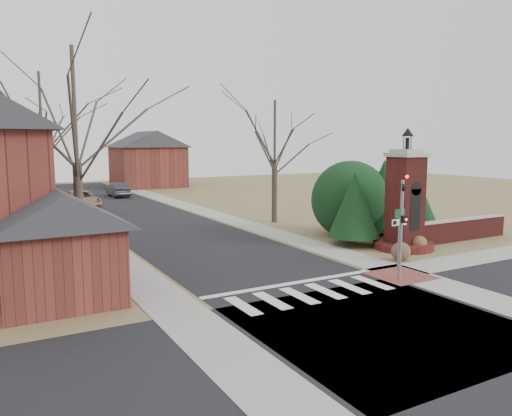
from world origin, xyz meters
TOP-DOWN VIEW (x-y plane):
  - ground at (0.00, 0.00)m, footprint 120.00×120.00m
  - main_street at (0.00, 22.00)m, footprint 8.00×70.00m
  - cross_street at (0.00, -3.00)m, footprint 120.00×8.00m
  - crosswalk_zone at (0.00, 0.80)m, footprint 8.00×2.20m
  - stop_bar at (0.00, 2.30)m, footprint 8.00×0.35m
  - sidewalk_right_main at (5.20, 22.00)m, footprint 2.00×60.00m
  - sidewalk_left at (-5.20, 22.00)m, footprint 2.00×60.00m
  - curb_apron at (4.80, 1.00)m, footprint 2.40×2.40m
  - traffic_signal_pole at (4.30, 0.57)m, footprint 0.28×0.41m
  - sign_post at (5.59, 1.99)m, footprint 0.90×0.07m
  - brick_gate_monument at (9.00, 4.99)m, footprint 3.20×3.20m
  - brick_garden_wall at (13.50, 5.00)m, footprint 7.50×0.50m
  - garage_left at (-8.52, 4.49)m, footprint 4.80×4.80m
  - house_distant_right at (7.99, 47.99)m, footprint 8.80×8.80m
  - evergreen_near at (7.20, 7.00)m, footprint 2.80×2.80m
  - evergreen_mid at (10.50, 8.20)m, footprint 3.40×3.40m
  - evergreen_far at (12.50, 7.20)m, footprint 2.40×2.40m
  - evergreen_mass at (9.00, 9.50)m, footprint 4.80×4.80m
  - bare_tree_0 at (-7.00, 9.00)m, footprint 8.05×8.05m
  - bare_tree_1 at (-7.00, 22.00)m, footprint 8.40×8.40m
  - bare_tree_2 at (-7.50, 35.00)m, footprint 7.35×7.35m
  - bare_tree_3 at (7.50, 16.00)m, footprint 7.00×7.00m
  - pickup_truck at (-3.40, 30.01)m, footprint 2.91×5.79m
  - distant_car at (1.74, 38.03)m, footprint 1.63×4.55m
  - dry_shrub_left at (6.80, 3.00)m, footprint 0.93×0.93m
  - dry_shrub_right at (9.30, 4.18)m, footprint 0.82×0.82m

SIDE VIEW (x-z plane):
  - ground at x=0.00m, z-range 0.00..0.00m
  - main_street at x=0.00m, z-range 0.00..0.01m
  - cross_street at x=0.00m, z-range 0.00..0.01m
  - crosswalk_zone at x=0.00m, z-range 0.00..0.02m
  - stop_bar at x=0.00m, z-range 0.00..0.02m
  - sidewalk_right_main at x=5.20m, z-range 0.00..0.02m
  - sidewalk_left at x=-5.20m, z-range 0.00..0.02m
  - curb_apron at x=4.80m, z-range 0.00..0.02m
  - dry_shrub_right at x=9.30m, z-range 0.00..0.82m
  - dry_shrub_left at x=6.80m, z-range 0.00..0.93m
  - brick_garden_wall at x=13.50m, z-range 0.01..1.31m
  - distant_car at x=1.74m, z-range 0.00..1.49m
  - pickup_truck at x=-3.40m, z-range 0.00..1.57m
  - evergreen_far at x=12.50m, z-range 0.25..3.55m
  - sign_post at x=5.59m, z-range 0.57..3.32m
  - brick_gate_monument at x=9.00m, z-range -1.07..5.40m
  - garage_left at x=-8.52m, z-range 0.09..4.38m
  - evergreen_near at x=7.20m, z-range 0.25..4.35m
  - evergreen_mass at x=9.00m, z-range 0.00..4.80m
  - traffic_signal_pole at x=4.30m, z-range 0.34..4.84m
  - evergreen_mid at x=10.50m, z-range 0.25..4.95m
  - house_distant_right at x=7.99m, z-range 0.00..7.30m
  - bare_tree_3 at x=7.50m, z-range 1.84..11.54m
  - bare_tree_2 at x=-7.50m, z-range 1.93..12.12m
  - bare_tree_0 at x=-7.00m, z-range 2.12..13.27m
  - bare_tree_1 at x=-7.00m, z-range 2.21..13.85m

